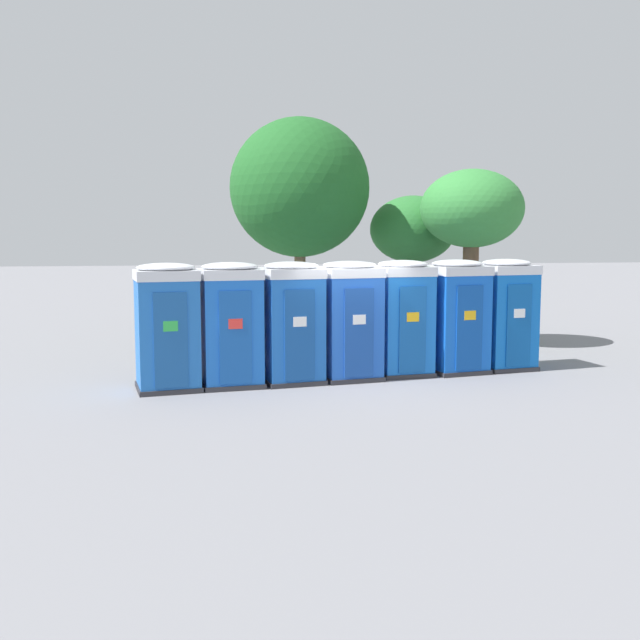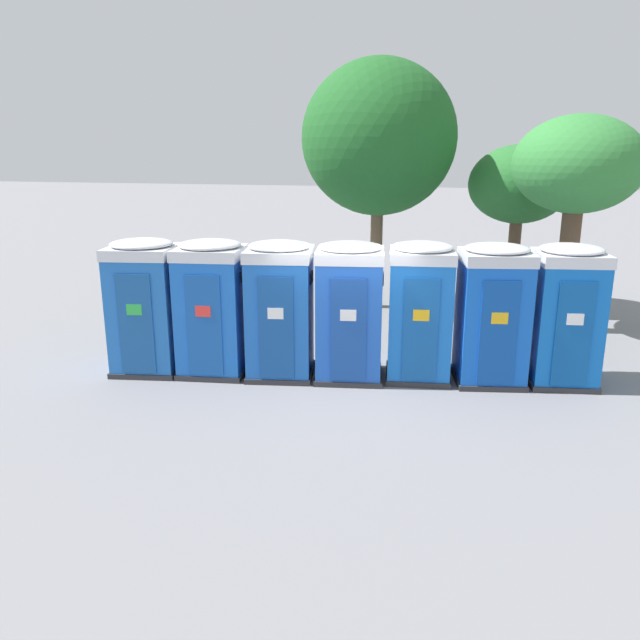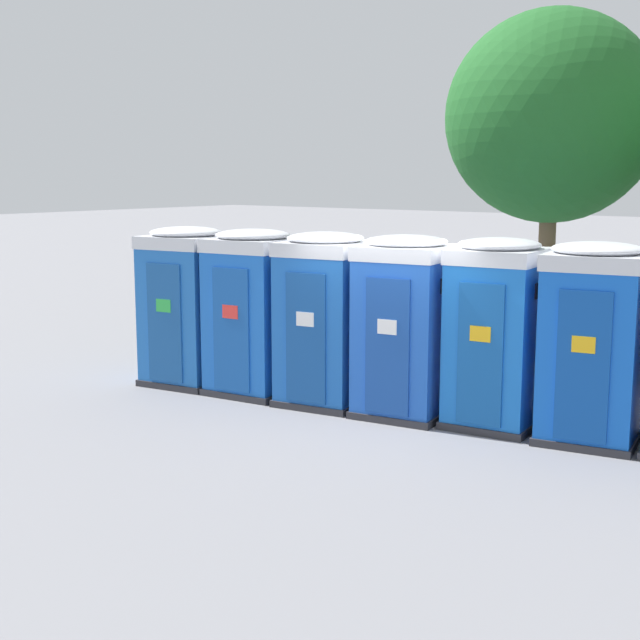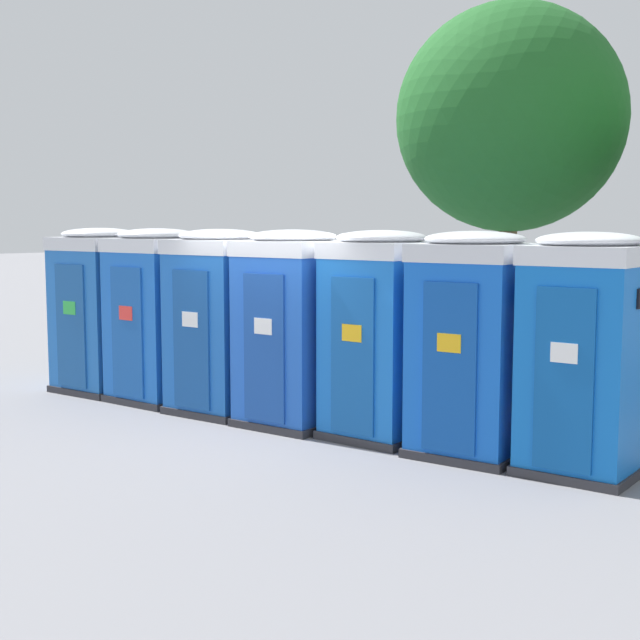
# 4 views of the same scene
# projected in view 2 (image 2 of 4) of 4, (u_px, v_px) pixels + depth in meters

# --- Properties ---
(ground_plane) EXTENTS (120.00, 120.00, 0.00)m
(ground_plane) POSITION_uv_depth(u_px,v_px,m) (348.00, 378.00, 11.65)
(ground_plane) COLOR slate
(portapotty_0) EXTENTS (1.40, 1.38, 2.54)m
(portapotty_0) POSITION_uv_depth(u_px,v_px,m) (146.00, 305.00, 11.74)
(portapotty_0) COLOR #2D2D33
(portapotty_0) RESTS_ON ground
(portapotty_1) EXTENTS (1.37, 1.34, 2.54)m
(portapotty_1) POSITION_uv_depth(u_px,v_px,m) (212.00, 307.00, 11.63)
(portapotty_1) COLOR #2D2D33
(portapotty_1) RESTS_ON ground
(portapotty_2) EXTENTS (1.39, 1.38, 2.54)m
(portapotty_2) POSITION_uv_depth(u_px,v_px,m) (280.00, 309.00, 11.48)
(portapotty_2) COLOR #2D2D33
(portapotty_2) RESTS_ON ground
(portapotty_3) EXTENTS (1.39, 1.37, 2.54)m
(portapotty_3) POSITION_uv_depth(u_px,v_px,m) (349.00, 311.00, 11.36)
(portapotty_3) COLOR #2D2D33
(portapotty_3) RESTS_ON ground
(portapotty_4) EXTENTS (1.30, 1.33, 2.54)m
(portapotty_4) POSITION_uv_depth(u_px,v_px,m) (420.00, 311.00, 11.36)
(portapotty_4) COLOR #2D2D33
(portapotty_4) RESTS_ON ground
(portapotty_5) EXTENTS (1.41, 1.40, 2.54)m
(portapotty_5) POSITION_uv_depth(u_px,v_px,m) (492.00, 313.00, 11.17)
(portapotty_5) COLOR #2D2D33
(portapotty_5) RESTS_ON ground
(portapotty_6) EXTENTS (1.33, 1.35, 2.54)m
(portapotty_6) POSITION_uv_depth(u_px,v_px,m) (565.00, 314.00, 11.11)
(portapotty_6) COLOR #2D2D33
(portapotty_6) RESTS_ON ground
(street_tree_0) EXTENTS (2.58, 2.58, 4.25)m
(street_tree_0) POSITION_uv_depth(u_px,v_px,m) (519.00, 186.00, 16.03)
(street_tree_0) COLOR brown
(street_tree_0) RESTS_ON ground
(street_tree_1) EXTENTS (3.91, 3.91, 6.33)m
(street_tree_1) POSITION_uv_depth(u_px,v_px,m) (379.00, 138.00, 15.72)
(street_tree_1) COLOR brown
(street_tree_1) RESTS_ON ground
(street_tree_2) EXTENTS (2.83, 2.83, 4.87)m
(street_tree_2) POSITION_uv_depth(u_px,v_px,m) (577.00, 168.00, 13.69)
(street_tree_2) COLOR brown
(street_tree_2) RESTS_ON ground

